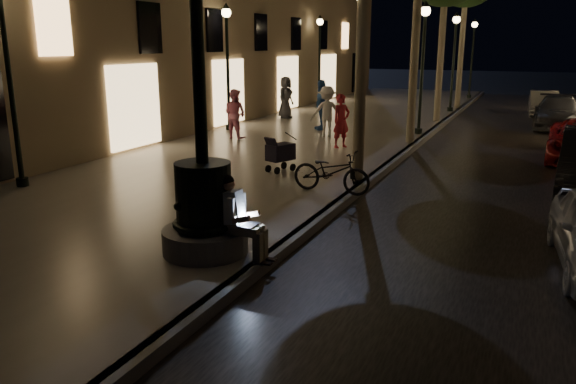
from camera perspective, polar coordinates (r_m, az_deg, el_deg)
The scene contains 22 objects.
ground at distance 21.02m, azimuth 13.34°, elevation 4.81°, with size 120.00×120.00×0.00m, color black.
cobble_lane at distance 20.69m, azimuth 21.52°, elevation 4.05°, with size 6.00×45.00×0.02m, color black.
promenade at distance 22.07m, azimuth 3.07°, elevation 5.92°, with size 8.00×45.00×0.20m, color slate.
curb_strip at distance 21.00m, azimuth 13.35°, elevation 5.08°, with size 0.25×45.00×0.20m, color #59595B.
fountain_lamppost at distance 9.08m, azimuth -8.58°, elevation -0.03°, with size 1.40×1.40×5.21m.
seated_man_laptop at distance 8.86m, azimuth -5.15°, elevation -2.34°, with size 0.97×0.33×1.34m.
lamp_curb_a at distance 13.98m, azimuth 7.26°, elevation 13.58°, with size 0.36×0.36×4.81m.
lamp_curb_b at distance 21.76m, azimuth 13.57°, elevation 13.71°, with size 0.36×0.36×4.81m.
lamp_curb_c at distance 29.66m, azimuth 16.55°, elevation 13.71°, with size 0.36×0.36×4.81m.
lamp_curb_d at distance 37.60m, azimuth 18.26°, elevation 13.70°, with size 0.36×0.36×4.81m.
lamp_left_a at distance 14.58m, azimuth -26.66°, elevation 12.21°, with size 0.36×0.36×4.81m.
lamp_left_b at distance 22.36m, azimuth -6.19°, elevation 14.04°, with size 0.36×0.36×4.81m.
lamp_left_c at distance 31.43m, azimuth 3.23°, elevation 14.31°, with size 0.36×0.36×4.81m.
stroller at distance 14.91m, azimuth -0.79°, elevation 4.06°, with size 0.67×1.03×1.05m.
car_rear at distance 26.88m, azimuth 25.71°, elevation 7.30°, with size 1.86×4.57×1.33m, color #2C2D30.
car_fifth at distance 31.22m, azimuth 24.52°, elevation 8.18°, with size 1.29×3.69×1.22m, color gray.
pedestrian_red at distance 18.53m, azimuth 5.44°, elevation 7.20°, with size 0.64×0.42×1.75m, color red.
pedestrian_pink at distance 20.34m, azimuth -5.42°, elevation 7.90°, with size 0.86×0.67×1.76m, color #D36F8E.
pedestrian_white at distance 20.66m, azimuth 3.98°, elevation 8.14°, with size 1.19×0.68×1.84m, color silver.
pedestrian_blue at distance 22.39m, azimuth 3.41°, elevation 8.83°, with size 1.15×0.48×1.96m, color #254A88.
pedestrian_dark at distance 26.01m, azimuth -0.25°, elevation 9.59°, with size 0.92×0.60×1.87m, color #353439.
bicycle at distance 12.83m, azimuth 4.43°, elevation 2.08°, with size 0.65×1.86×0.98m, color black.
Camera 1 is at (3.75, -5.38, 3.52)m, focal length 35.00 mm.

